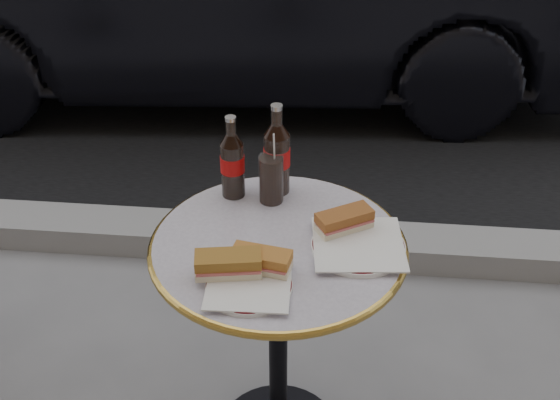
# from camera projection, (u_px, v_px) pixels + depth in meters

# --- Properties ---
(curb) EXTENTS (40.00, 0.20, 0.12)m
(curb) POSITION_uv_depth(u_px,v_px,m) (301.00, 243.00, 2.80)
(curb) COLOR gray
(curb) RESTS_ON ground
(bistro_table) EXTENTS (0.62, 0.62, 0.73)m
(bistro_table) POSITION_uv_depth(u_px,v_px,m) (278.00, 351.00, 1.88)
(bistro_table) COLOR #BAB2C4
(bistro_table) RESTS_ON ground
(plate_left) EXTENTS (0.22, 0.22, 0.01)m
(plate_left) POSITION_uv_depth(u_px,v_px,m) (249.00, 286.00, 1.53)
(plate_left) COLOR silver
(plate_left) RESTS_ON bistro_table
(plate_right) EXTENTS (0.24, 0.24, 0.01)m
(plate_right) POSITION_uv_depth(u_px,v_px,m) (358.00, 247.00, 1.65)
(plate_right) COLOR white
(plate_right) RESTS_ON bistro_table
(sandwich_left_a) EXTENTS (0.16, 0.09, 0.05)m
(sandwich_left_a) POSITION_uv_depth(u_px,v_px,m) (228.00, 265.00, 1.55)
(sandwich_left_a) COLOR #956325
(sandwich_left_a) RESTS_ON plate_left
(sandwich_left_b) EXTENTS (0.14, 0.09, 0.05)m
(sandwich_left_b) POSITION_uv_depth(u_px,v_px,m) (261.00, 261.00, 1.56)
(sandwich_left_b) COLOR #AC692B
(sandwich_left_b) RESTS_ON plate_left
(sandwich_right) EXTENTS (0.15, 0.12, 0.05)m
(sandwich_right) POSITION_uv_depth(u_px,v_px,m) (344.00, 222.00, 1.68)
(sandwich_right) COLOR brown
(sandwich_right) RESTS_ON plate_right
(cola_bottle_left) EXTENTS (0.08, 0.08, 0.23)m
(cola_bottle_left) POSITION_uv_depth(u_px,v_px,m) (232.00, 157.00, 1.79)
(cola_bottle_left) COLOR black
(cola_bottle_left) RESTS_ON bistro_table
(cola_bottle_right) EXTENTS (0.09, 0.09, 0.25)m
(cola_bottle_right) POSITION_uv_depth(u_px,v_px,m) (277.00, 149.00, 1.79)
(cola_bottle_right) COLOR black
(cola_bottle_right) RESTS_ON bistro_table
(cola_glass) EXTENTS (0.07, 0.07, 0.13)m
(cola_glass) POSITION_uv_depth(u_px,v_px,m) (271.00, 179.00, 1.79)
(cola_glass) COLOR black
(cola_glass) RESTS_ON bistro_table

